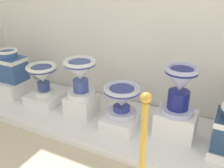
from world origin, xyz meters
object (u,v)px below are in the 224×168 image
antique_toilet_leftmost (180,86)px  plinth_block_rightmost (121,121)px  plinth_block_slender_white (45,98)px  plinth_block_leftmost (175,124)px  plinth_block_pale_glazed (13,86)px  antique_toilet_central_ornate (80,74)px  plinth_block_central_ornate (82,104)px  antique_toilet_pale_glazed (9,65)px  antique_toilet_rightmost (122,98)px  decorative_vase_companion (2,78)px  antique_toilet_slender_white (42,75)px

antique_toilet_leftmost → plinth_block_rightmost: bearing=-169.2°
plinth_block_slender_white → plinth_block_leftmost: size_ratio=1.03×
plinth_block_pale_glazed → antique_toilet_leftmost: antique_toilet_leftmost is taller
plinth_block_rightmost → antique_toilet_leftmost: antique_toilet_leftmost is taller
antique_toilet_central_ornate → plinth_block_central_ornate: bearing=0.0°
antique_toilet_pale_glazed → plinth_block_central_ornate: 1.14m
plinth_block_rightmost → antique_toilet_rightmost: antique_toilet_rightmost is taller
decorative_vase_companion → antique_toilet_slender_white: bearing=-11.3°
plinth_block_pale_glazed → plinth_block_central_ornate: plinth_block_central_ornate is taller
antique_toilet_pale_glazed → plinth_block_rightmost: bearing=-2.6°
antique_toilet_central_ornate → antique_toilet_leftmost: (1.06, 0.05, 0.05)m
plinth_block_central_ornate → plinth_block_rightmost: bearing=-6.0°
antique_toilet_rightmost → decorative_vase_companion: (-2.03, 0.25, -0.26)m
antique_toilet_slender_white → plinth_block_leftmost: antique_toilet_slender_white is taller
antique_toilet_slender_white → plinth_block_rightmost: size_ratio=0.95×
plinth_block_pale_glazed → antique_toilet_pale_glazed: antique_toilet_pale_glazed is taller
antique_toilet_central_ornate → antique_toilet_leftmost: 1.07m
antique_toilet_central_ornate → decorative_vase_companion: size_ratio=1.20×
antique_toilet_pale_glazed → antique_toilet_slender_white: size_ratio=1.08×
plinth_block_pale_glazed → antique_toilet_leftmost: size_ratio=0.85×
plinth_block_central_ornate → antique_toilet_slender_white: bearing=-179.8°
plinth_block_slender_white → plinth_block_rightmost: 1.07m
plinth_block_central_ornate → plinth_block_leftmost: size_ratio=0.82×
antique_toilet_central_ornate → antique_toilet_leftmost: antique_toilet_leftmost is taller
plinth_block_pale_glazed → antique_toilet_central_ornate: size_ratio=0.91×
antique_toilet_pale_glazed → antique_toilet_leftmost: antique_toilet_leftmost is taller
plinth_block_rightmost → antique_toilet_rightmost: bearing=0.0°
plinth_block_leftmost → antique_toilet_leftmost: 0.41m
antique_toilet_leftmost → decorative_vase_companion: 2.62m
plinth_block_slender_white → plinth_block_central_ornate: size_ratio=1.26×
antique_toilet_rightmost → plinth_block_pale_glazed: bearing=177.4°
antique_toilet_pale_glazed → plinth_block_central_ornate: (1.10, -0.02, -0.30)m
plinth_block_central_ornate → antique_toilet_leftmost: size_ratio=0.68×
plinth_block_central_ornate → plinth_block_leftmost: (1.06, 0.05, 0.02)m
antique_toilet_slender_white → plinth_block_rightmost: antique_toilet_slender_white is taller
plinth_block_rightmost → antique_toilet_rightmost: (0.00, 0.00, 0.27)m
antique_toilet_slender_white → antique_toilet_central_ornate: antique_toilet_central_ornate is taller
antique_toilet_slender_white → antique_toilet_rightmost: (1.07, -0.05, -0.04)m
plinth_block_central_ornate → antique_toilet_rightmost: bearing=-6.0°
antique_toilet_pale_glazed → antique_toilet_leftmost: size_ratio=0.87×
plinth_block_pale_glazed → antique_toilet_rightmost: size_ratio=1.06×
antique_toilet_central_ornate → plinth_block_leftmost: 1.12m
antique_toilet_slender_white → plinth_block_central_ornate: bearing=0.2°
plinth_block_rightmost → antique_toilet_leftmost: size_ratio=0.85×
decorative_vase_companion → plinth_block_central_ornate: bearing=-7.2°
plinth_block_slender_white → decorative_vase_companion: (-0.97, 0.19, 0.02)m
plinth_block_pale_glazed → antique_toilet_rightmost: (1.63, -0.07, 0.23)m
antique_toilet_pale_glazed → antique_toilet_leftmost: (2.17, 0.03, 0.13)m
plinth_block_pale_glazed → plinth_block_central_ornate: (1.10, -0.02, 0.00)m
antique_toilet_leftmost → plinth_block_central_ornate: bearing=-177.4°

